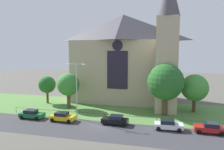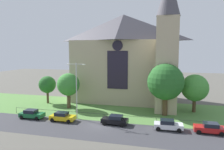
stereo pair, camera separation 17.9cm
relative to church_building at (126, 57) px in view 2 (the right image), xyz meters
name	(u,v)px [view 2 (the right image)]	position (x,y,z in m)	size (l,w,h in m)	color
ground	(114,109)	(-0.85, -7.89, -10.27)	(160.00, 160.00, 0.00)	#56544C
road_asphalt	(95,130)	(-0.85, -19.89, -10.27)	(120.00, 8.00, 0.01)	#38383D
grass_verge	(112,112)	(-0.85, -9.89, -10.27)	(120.00, 20.00, 0.01)	#517F3D
church_building	(126,57)	(0.00, 0.00, 0.00)	(23.20, 16.20, 26.00)	tan
iron_railing	(104,115)	(-0.77, -15.39, -9.29)	(34.61, 0.07, 1.13)	black
tree_right_far	(195,88)	(14.51, -6.26, -5.57)	(5.11, 5.11, 7.28)	#4C3823
tree_left_near	(68,85)	(-10.15, -9.37, -5.44)	(4.59, 4.59, 7.18)	brown
tree_right_near	(165,82)	(9.09, -9.72, -4.14)	(6.57, 6.57, 9.46)	#4C3823
tree_left_far	(47,85)	(-16.48, -6.87, -6.08)	(3.79, 3.79, 6.13)	#4C3823
streetlamp_near	(76,84)	(-5.68, -15.49, -4.25)	(3.37, 0.26, 9.68)	#B2B2B7
parked_car_green	(32,114)	(-13.41, -17.30, -9.53)	(4.23, 2.09, 1.51)	#196033
parked_car_yellow	(62,117)	(-7.48, -17.38, -9.53)	(4.21, 2.04, 1.51)	gold
parked_car_black	(115,120)	(1.46, -16.83, -9.53)	(4.25, 2.12, 1.51)	black
parked_car_white	(168,125)	(9.67, -17.11, -9.53)	(4.28, 2.18, 1.51)	silver
parked_car_red	(209,128)	(15.41, -17.00, -9.53)	(4.21, 2.04, 1.51)	#B21919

